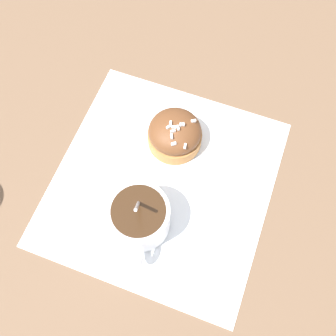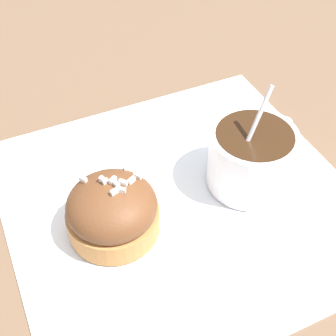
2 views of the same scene
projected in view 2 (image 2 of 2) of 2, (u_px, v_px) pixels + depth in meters
name	position (u px, v px, depth m)	size (l,w,h in m)	color
ground_plane	(180.00, 200.00, 0.44)	(3.00, 3.00, 0.00)	brown
paper_napkin	(180.00, 199.00, 0.44)	(0.34, 0.33, 0.00)	white
coffee_cup	(252.00, 156.00, 0.43)	(0.10, 0.08, 0.10)	white
frosted_pastry	(112.00, 210.00, 0.40)	(0.08, 0.08, 0.05)	#B2753D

